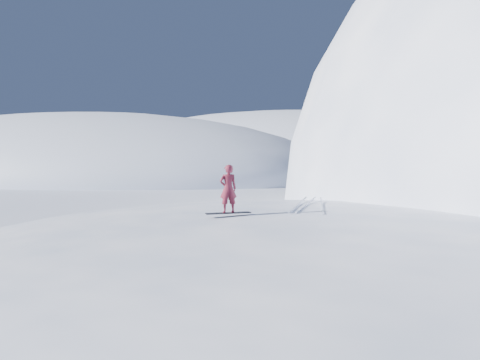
# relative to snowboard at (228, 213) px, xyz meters

# --- Properties ---
(ground) EXTENTS (400.00, 400.00, 0.00)m
(ground) POSITION_rel_snowboard_xyz_m (2.99, -0.49, -2.41)
(ground) COLOR white
(ground) RESTS_ON ground
(near_ridge) EXTENTS (36.00, 28.00, 4.80)m
(near_ridge) POSITION_rel_snowboard_xyz_m (3.99, 2.51, -2.41)
(near_ridge) COLOR white
(near_ridge) RESTS_ON ground
(far_ridge_a) EXTENTS (120.00, 70.00, 28.00)m
(far_ridge_a) POSITION_rel_snowboard_xyz_m (-67.01, 59.51, -2.41)
(far_ridge_a) COLOR white
(far_ridge_a) RESTS_ON ground
(far_ridge_c) EXTENTS (140.00, 90.00, 36.00)m
(far_ridge_c) POSITION_rel_snowboard_xyz_m (-37.01, 109.51, -2.41)
(far_ridge_c) COLOR white
(far_ridge_c) RESTS_ON ground
(wind_bumps) EXTENTS (16.00, 14.40, 1.00)m
(wind_bumps) POSITION_rel_snowboard_xyz_m (2.43, 1.63, -2.41)
(wind_bumps) COLOR white
(wind_bumps) RESTS_ON ground
(snowboard) EXTENTS (1.39, 1.26, 0.03)m
(snowboard) POSITION_rel_snowboard_xyz_m (0.00, 0.00, 0.00)
(snowboard) COLOR black
(snowboard) RESTS_ON near_ridge
(snowboarder) EXTENTS (0.71, 0.69, 1.65)m
(snowboarder) POSITION_rel_snowboard_xyz_m (0.00, 0.00, 0.84)
(snowboarder) COLOR maroon
(snowboarder) RESTS_ON snowboard
(vapor_plume) EXTENTS (11.08, 8.87, 7.76)m
(vapor_plume) POSITION_rel_snowboard_xyz_m (-46.20, 40.96, -2.41)
(vapor_plume) COLOR white
(vapor_plume) RESTS_ON ground
(board_tracks) EXTENTS (2.22, 5.96, 0.04)m
(board_tracks) POSITION_rel_snowboard_xyz_m (1.78, 4.07, 0.01)
(board_tracks) COLOR silver
(board_tracks) RESTS_ON ground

